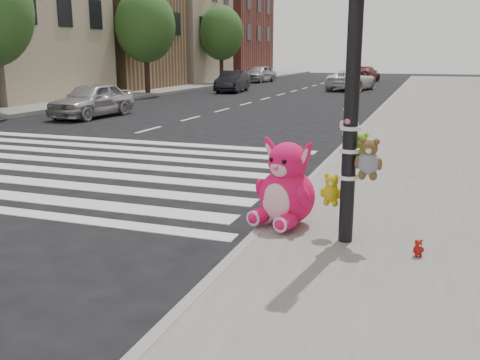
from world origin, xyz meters
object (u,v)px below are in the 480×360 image
at_px(red_teddy, 418,248).
at_px(car_dark_far, 233,81).
at_px(car_white_near, 352,80).
at_px(pink_bunny, 286,189).
at_px(signal_pole, 354,97).
at_px(car_silver_far, 92,100).

xyz_separation_m(red_teddy, car_dark_far, (-11.12, 24.38, 0.38)).
bearing_deg(car_white_near, pink_bunny, 105.42).
bearing_deg(red_teddy, pink_bunny, 127.58).
distance_m(red_teddy, car_white_near, 28.74).
distance_m(signal_pole, pink_bunny, 1.49).
bearing_deg(signal_pole, car_dark_far, 113.21).
xyz_separation_m(pink_bunny, car_silver_far, (-9.78, 10.07, 0.03)).
relative_size(signal_pole, car_white_near, 0.88).
relative_size(signal_pole, pink_bunny, 3.62).
xyz_separation_m(red_teddy, car_white_near, (-4.72, 28.34, 0.40)).
height_order(signal_pole, pink_bunny, signal_pole).
bearing_deg(pink_bunny, signal_pole, -4.40).
bearing_deg(car_dark_far, car_white_near, 25.65).
height_order(red_teddy, car_white_near, car_white_near).
bearing_deg(signal_pole, car_silver_far, 135.53).
bearing_deg(pink_bunny, car_white_near, 115.27).
height_order(signal_pole, car_silver_far, signal_pole).
distance_m(car_dark_far, car_white_near, 7.53).
bearing_deg(signal_pole, pink_bunny, 156.72).
relative_size(signal_pole, red_teddy, 21.17).
height_order(pink_bunny, red_teddy, pink_bunny).
xyz_separation_m(signal_pole, car_white_near, (-3.94, 28.09, -1.14)).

